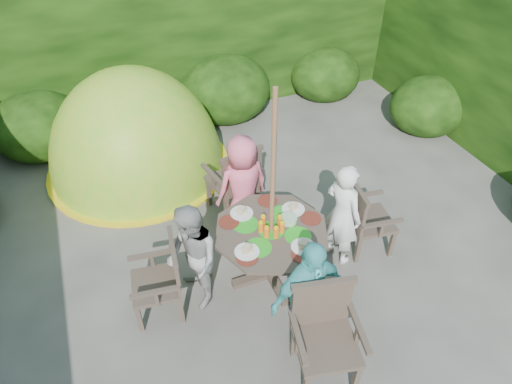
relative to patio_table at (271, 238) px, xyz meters
name	(u,v)px	position (x,y,z in m)	size (l,w,h in m)	color
ground	(275,268)	(0.08, 0.07, -0.57)	(60.00, 60.00, 0.00)	#4D4944
hedge_enclosure	(230,110)	(0.08, 1.40, 0.68)	(9.00, 9.00, 2.50)	black
patio_table	(271,238)	(0.00, 0.00, 0.00)	(1.17, 1.17, 0.81)	#3B2F26
parasol_pole	(272,197)	(0.00, 0.00, 0.53)	(0.04, 0.04, 2.20)	brown
garden_chair_right	(365,217)	(1.10, 0.00, -0.11)	(0.53, 0.57, 0.86)	#3B2F26
garden_chair_left	(163,279)	(-1.11, -0.01, -0.12)	(0.51, 0.56, 0.84)	#3B2F26
garden_chair_back	(236,179)	(0.02, 1.10, -0.07)	(0.65, 0.60, 0.93)	#3B2F26
garden_chair_front	(325,332)	(0.01, -1.10, -0.08)	(0.64, 0.59, 0.92)	#3B2F26
child_right	(342,214)	(0.80, 0.00, 0.04)	(0.45, 0.29, 1.23)	white
child_left	(193,259)	(-0.80, 0.00, 0.02)	(0.58, 0.45, 1.19)	#A2A19D
child_back	(243,186)	(0.00, 0.80, 0.06)	(0.61, 0.40, 1.25)	#F56582
child_front	(308,296)	(-0.01, -0.80, 0.05)	(0.73, 0.30, 1.24)	#54C5C5
dome_tent	(140,167)	(-0.92, 2.45, -0.57)	(2.47, 2.47, 2.83)	#71C726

